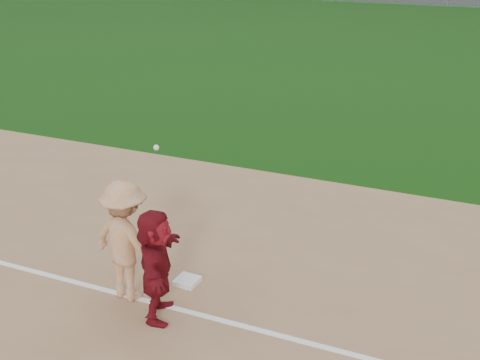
% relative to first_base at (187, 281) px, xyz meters
% --- Properties ---
extents(ground, '(160.00, 160.00, 0.00)m').
position_rel_first_base_xyz_m(ground, '(0.27, 0.09, -0.06)').
color(ground, '#103A0B').
rests_on(ground, ground).
extents(foul_line, '(60.00, 0.10, 0.01)m').
position_rel_first_base_xyz_m(foul_line, '(0.27, -0.71, -0.04)').
color(foul_line, white).
rests_on(foul_line, infield_dirt).
extents(first_base, '(0.38, 0.38, 0.08)m').
position_rel_first_base_xyz_m(first_base, '(0.00, 0.00, 0.00)').
color(first_base, white).
rests_on(first_base, infield_dirt).
extents(base_runner, '(1.08, 1.71, 1.76)m').
position_rel_first_base_xyz_m(base_runner, '(0.02, -0.96, 0.84)').
color(base_runner, maroon).
rests_on(base_runner, infield_dirt).
extents(first_base_play, '(1.40, 1.00, 2.46)m').
position_rel_first_base_xyz_m(first_base_play, '(-0.66, -0.68, 0.95)').
color(first_base_play, '#ABABAE').
rests_on(first_base_play, infield_dirt).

